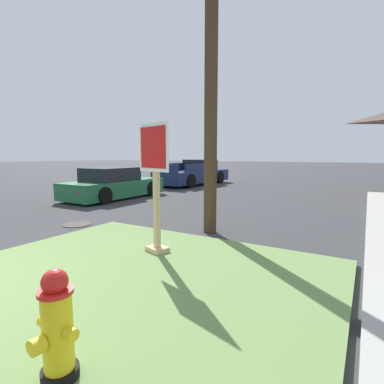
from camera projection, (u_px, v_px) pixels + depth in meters
grass_corner_patch at (126, 280)px, 4.03m from camera, size 5.39×4.73×0.08m
fire_hydrant at (57, 328)px, 2.16m from camera, size 0.38×0.34×0.85m
stop_sign at (156, 189)px, 4.97m from camera, size 0.77×0.37×2.19m
manhole_cover at (77, 224)px, 7.43m from camera, size 0.70×0.70×0.02m
parked_sedan_green at (114, 185)px, 12.00m from camera, size 1.88×4.33×1.25m
pickup_truck_navy at (194, 174)px, 17.63m from camera, size 2.24×5.56×1.48m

